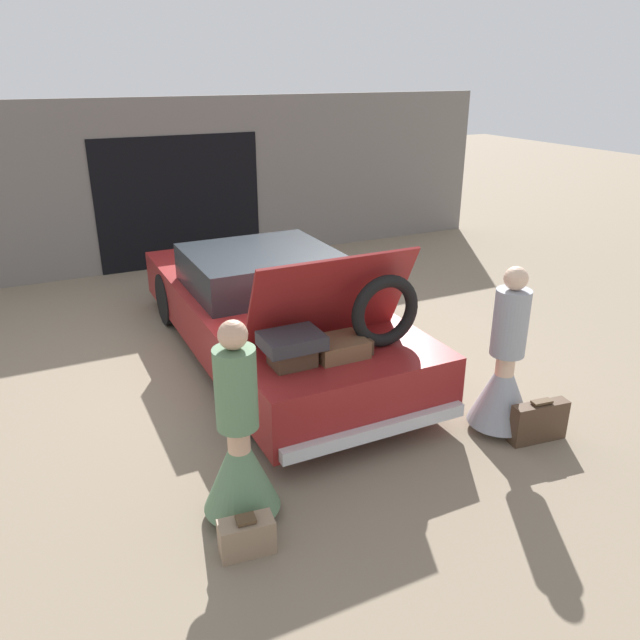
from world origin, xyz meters
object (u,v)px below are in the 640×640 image
(person_right, at_px, (504,374))
(suitcase_beside_left_person, at_px, (247,536))
(person_left, at_px, (239,450))
(car, at_px, (271,310))
(suitcase_beside_right_person, at_px, (539,422))

(person_right, relative_size, suitcase_beside_left_person, 3.94)
(suitcase_beside_left_person, bearing_deg, person_left, 74.88)
(car, xyz_separation_m, person_left, (-1.32, -2.64, 0.01))
(suitcase_beside_left_person, bearing_deg, car, 64.93)
(person_left, height_order, suitcase_beside_left_person, person_left)
(person_left, xyz_separation_m, suitcase_beside_right_person, (2.82, -0.22, -0.39))
(car, distance_m, suitcase_beside_left_person, 3.39)
(person_left, distance_m, suitcase_beside_left_person, 0.61)
(suitcase_beside_left_person, distance_m, suitcase_beside_right_person, 2.93)
(suitcase_beside_left_person, xyz_separation_m, suitcase_beside_right_person, (2.93, 0.18, 0.06))
(car, distance_m, person_right, 2.86)
(car, xyz_separation_m, suitcase_beside_right_person, (1.50, -2.86, -0.37))
(car, xyz_separation_m, person_right, (1.32, -2.54, 0.01))
(car, relative_size, person_right, 3.03)
(car, bearing_deg, person_left, -116.49)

